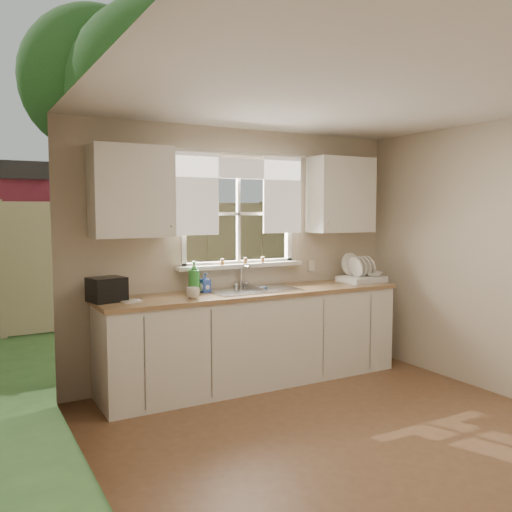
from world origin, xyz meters
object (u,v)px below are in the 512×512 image
dish_rack (361,275)px  cup (193,293)px  soap_bottle_a (194,277)px  black_appliance (107,289)px

dish_rack → cup: bearing=-176.0°
dish_rack → soap_bottle_a: 1.90m
soap_bottle_a → cup: soap_bottle_a is taller
soap_bottle_a → cup: (-0.13, -0.28, -0.10)m
dish_rack → black_appliance: 2.73m
dish_rack → soap_bottle_a: dish_rack is taller
dish_rack → cup: size_ratio=3.74×
cup → black_appliance: (-0.70, 0.21, 0.05)m
dish_rack → cup: 2.03m
soap_bottle_a → black_appliance: soap_bottle_a is taller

